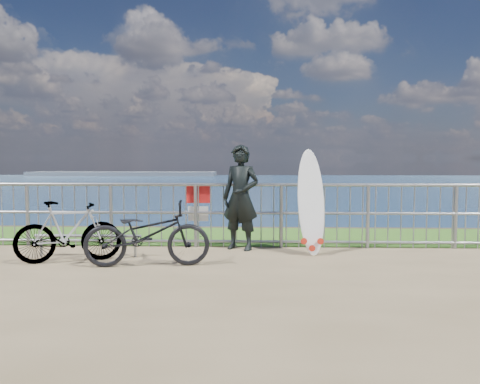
{
  "coord_description": "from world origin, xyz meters",
  "views": [
    {
      "loc": [
        0.57,
        -6.52,
        1.56
      ],
      "look_at": [
        0.29,
        1.2,
        1.0
      ],
      "focal_mm": 35.0,
      "sensor_mm": 36.0,
      "label": 1
    }
  ],
  "objects_px": {
    "surfer": "(241,197)",
    "bicycle_near": "(147,234)",
    "surfboard": "(311,206)",
    "bicycle_far": "(68,232)"
  },
  "relations": [
    {
      "from": "surfer",
      "to": "bicycle_near",
      "type": "distance_m",
      "value": 1.89
    },
    {
      "from": "surfboard",
      "to": "surfer",
      "type": "bearing_deg",
      "value": 163.85
    },
    {
      "from": "surfer",
      "to": "bicycle_far",
      "type": "xyz_separation_m",
      "value": [
        -2.55,
        -1.07,
        -0.43
      ]
    },
    {
      "from": "bicycle_far",
      "to": "surfer",
      "type": "bearing_deg",
      "value": -86.54
    },
    {
      "from": "bicycle_near",
      "to": "bicycle_far",
      "type": "distance_m",
      "value": 1.26
    },
    {
      "from": "surfer",
      "to": "surfboard",
      "type": "relative_size",
      "value": 1.04
    },
    {
      "from": "surfboard",
      "to": "bicycle_near",
      "type": "height_order",
      "value": "surfboard"
    },
    {
      "from": "surfboard",
      "to": "bicycle_near",
      "type": "relative_size",
      "value": 0.96
    },
    {
      "from": "surfer",
      "to": "surfboard",
      "type": "height_order",
      "value": "surfer"
    },
    {
      "from": "surfer",
      "to": "bicycle_near",
      "type": "xyz_separation_m",
      "value": [
        -1.31,
        -1.29,
        -0.42
      ]
    }
  ]
}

